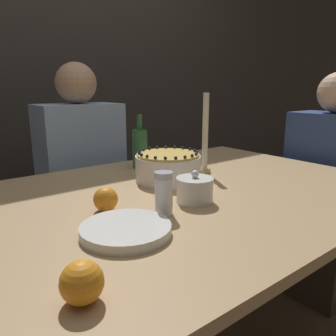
% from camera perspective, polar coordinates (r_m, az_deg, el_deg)
% --- Properties ---
extents(wall_behind, '(8.00, 0.05, 2.60)m').
position_cam_1_polar(wall_behind, '(2.35, -21.05, 17.23)').
color(wall_behind, '#38332D').
rests_on(wall_behind, ground_plane).
extents(dining_table, '(1.53, 1.06, 0.78)m').
position_cam_1_polar(dining_table, '(1.18, 2.64, -8.73)').
color(dining_table, tan).
rests_on(dining_table, ground_plane).
extents(cake, '(0.25, 0.25, 0.12)m').
position_cam_1_polar(cake, '(1.25, 0.00, 0.18)').
color(cake, white).
rests_on(cake, dining_table).
extents(sugar_bowl, '(0.12, 0.12, 0.10)m').
position_cam_1_polar(sugar_bowl, '(1.02, 4.66, -3.76)').
color(sugar_bowl, silver).
rests_on(sugar_bowl, dining_table).
extents(sugar_shaker, '(0.05, 0.05, 0.12)m').
position_cam_1_polar(sugar_shaker, '(0.91, -0.75, -4.39)').
color(sugar_shaker, white).
rests_on(sugar_shaker, dining_table).
extents(plate_stack, '(0.22, 0.22, 0.02)m').
position_cam_1_polar(plate_stack, '(0.82, -7.35, -10.58)').
color(plate_stack, silver).
rests_on(plate_stack, dining_table).
extents(candle, '(0.05, 0.05, 0.33)m').
position_cam_1_polar(candle, '(1.36, 6.46, 4.82)').
color(candle, tan).
rests_on(candle, dining_table).
extents(bottle, '(0.07, 0.07, 0.24)m').
position_cam_1_polar(bottle, '(1.45, -4.89, 3.52)').
color(bottle, '#2D6638').
rests_on(bottle, dining_table).
extents(orange_fruit_0, '(0.07, 0.07, 0.07)m').
position_cam_1_polar(orange_fruit_0, '(0.96, -10.81, -5.34)').
color(orange_fruit_0, orange).
rests_on(orange_fruit_0, dining_table).
extents(orange_fruit_1, '(0.07, 0.07, 0.07)m').
position_cam_1_polar(orange_fruit_1, '(0.59, -14.77, -18.69)').
color(orange_fruit_1, orange).
rests_on(orange_fruit_1, dining_table).
extents(person_man_blue_shirt, '(0.40, 0.34, 1.24)m').
position_cam_1_polar(person_man_blue_shirt, '(1.78, -14.48, -5.68)').
color(person_man_blue_shirt, '#473D33').
rests_on(person_man_blue_shirt, ground_plane).
extents(person_woman_floral, '(0.34, 0.40, 1.20)m').
position_cam_1_polar(person_woman_floral, '(1.95, 25.72, -5.63)').
color(person_woman_floral, '#473D33').
rests_on(person_woman_floral, ground_plane).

